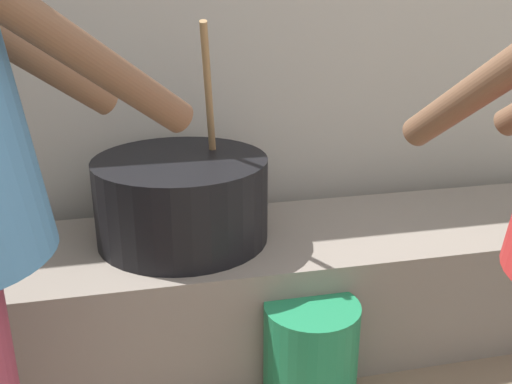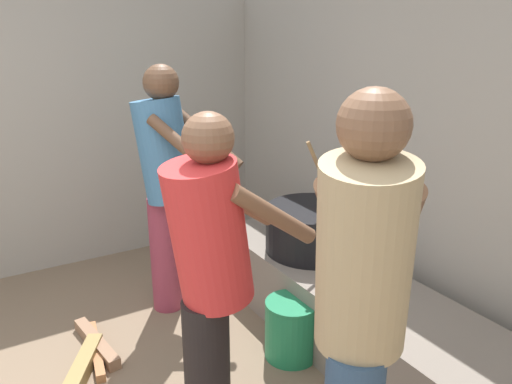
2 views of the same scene
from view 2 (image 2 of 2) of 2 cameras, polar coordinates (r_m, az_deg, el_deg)
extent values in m
cube|color=#9E998E|center=(2.95, 22.58, 1.43)|extent=(4.89, 0.20, 2.05)
cube|color=slate|center=(3.01, 12.02, -14.13)|extent=(2.47, 0.60, 0.43)
cylinder|color=black|center=(3.24, 6.35, -4.16)|extent=(0.59, 0.59, 0.29)
cylinder|color=#937047|center=(3.05, 7.74, 1.22)|extent=(0.08, 0.25, 0.51)
cylinder|color=black|center=(2.33, -5.52, -20.00)|extent=(0.20, 0.20, 0.73)
cylinder|color=red|center=(2.01, -5.36, -4.73)|extent=(0.35, 0.42, 0.63)
sphere|color=brown|center=(1.90, -5.45, 6.10)|extent=(0.20, 0.20, 0.20)
cylinder|color=brown|center=(2.01, 2.03, -2.69)|extent=(0.13, 0.45, 0.34)
cylinder|color=brown|center=(2.21, -2.53, -0.75)|extent=(0.13, 0.45, 0.34)
cylinder|color=tan|center=(1.62, 12.12, -7.38)|extent=(0.49, 0.49, 0.68)
sphere|color=brown|center=(1.50, 13.19, 7.42)|extent=(0.22, 0.22, 0.22)
cylinder|color=brown|center=(1.82, 16.88, -2.51)|extent=(0.39, 0.39, 0.37)
cylinder|color=brown|center=(1.82, 8.40, -1.85)|extent=(0.39, 0.39, 0.37)
cylinder|color=#8C3347|center=(3.39, -10.18, -6.90)|extent=(0.20, 0.20, 0.77)
cylinder|color=teal|center=(3.14, -10.43, 4.65)|extent=(0.49, 0.47, 0.66)
sphere|color=brown|center=(3.07, -10.71, 12.09)|extent=(0.21, 0.21, 0.21)
cylinder|color=brown|center=(2.89, -8.11, 4.99)|extent=(0.43, 0.33, 0.36)
cylinder|color=brown|center=(3.12, -5.49, 6.04)|extent=(0.43, 0.33, 0.36)
cylinder|color=#1E7A4C|center=(2.97, 4.02, -15.18)|extent=(0.30, 0.30, 0.34)
cube|color=#9D643C|center=(3.19, -17.64, -16.66)|extent=(0.56, 0.13, 0.05)
cube|color=olive|center=(3.04, -19.10, -18.42)|extent=(0.52, 0.34, 0.08)
cube|color=#886349|center=(3.23, -17.59, -15.98)|extent=(0.54, 0.14, 0.07)
camera|label=1|loc=(2.59, -30.36, 3.85)|focal=39.94mm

